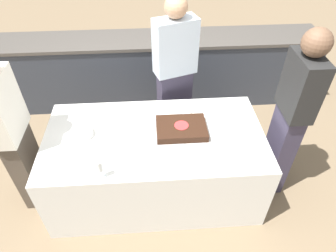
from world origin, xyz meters
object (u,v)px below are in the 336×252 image
(wine_glass, at_px, (100,167))
(person_seated_left, at_px, (12,134))
(cake, at_px, (181,128))
(person_seated_right, at_px, (291,117))
(person_cutting_cake, at_px, (175,76))
(plate_stack, at_px, (82,133))

(wine_glass, xyz_separation_m, person_seated_left, (-0.78, 0.44, -0.02))
(person_seated_left, bearing_deg, cake, -88.73)
(cake, distance_m, wine_glass, 0.82)
(person_seated_left, xyz_separation_m, person_seated_right, (2.40, 0.00, 0.05))
(person_seated_left, bearing_deg, wine_glass, -119.38)
(cake, relative_size, person_cutting_cake, 0.28)
(plate_stack, bearing_deg, person_cutting_cake, 38.11)
(wine_glass, xyz_separation_m, person_cutting_cake, (0.66, 1.17, 0.03))
(person_seated_left, relative_size, person_seated_right, 0.95)
(person_cutting_cake, relative_size, person_seated_left, 1.06)
(person_cutting_cake, bearing_deg, plate_stack, 19.69)
(plate_stack, xyz_separation_m, wine_glass, (0.22, -0.48, 0.08))
(cake, xyz_separation_m, plate_stack, (-0.88, 0.01, -0.01))
(cake, relative_size, wine_glass, 2.78)
(plate_stack, relative_size, person_cutting_cake, 0.11)
(cake, bearing_deg, plate_stack, 179.51)
(wine_glass, bearing_deg, plate_stack, 114.39)
(cake, bearing_deg, wine_glass, -144.58)
(cake, xyz_separation_m, wine_glass, (-0.66, -0.47, 0.08))
(plate_stack, height_order, person_cutting_cake, person_cutting_cake)
(person_seated_right, bearing_deg, cake, -91.92)
(plate_stack, xyz_separation_m, person_cutting_cake, (0.88, 0.69, 0.11))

